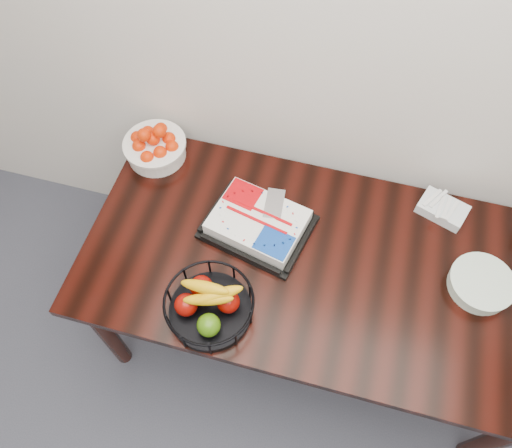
% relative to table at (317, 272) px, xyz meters
% --- Properties ---
extents(table, '(1.80, 0.90, 0.75)m').
position_rel_table_xyz_m(table, '(0.00, 0.00, 0.00)').
color(table, black).
rests_on(table, ground).
extents(cake_tray, '(0.45, 0.39, 0.08)m').
position_rel_table_xyz_m(cake_tray, '(-0.26, 0.08, 0.12)').
color(cake_tray, black).
rests_on(cake_tray, table).
extents(tangerine_bowl, '(0.27, 0.27, 0.17)m').
position_rel_table_xyz_m(tangerine_bowl, '(-0.78, 0.32, 0.16)').
color(tangerine_bowl, white).
rests_on(tangerine_bowl, table).
extents(fruit_basket, '(0.32, 0.32, 0.17)m').
position_rel_table_xyz_m(fruit_basket, '(-0.33, -0.30, 0.16)').
color(fruit_basket, black).
rests_on(fruit_basket, table).
extents(plate_stack, '(0.24, 0.24, 0.06)m').
position_rel_table_xyz_m(plate_stack, '(0.59, 0.05, 0.12)').
color(plate_stack, white).
rests_on(plate_stack, table).
extents(fork_bag, '(0.21, 0.17, 0.05)m').
position_rel_table_xyz_m(fork_bag, '(0.43, 0.35, 0.11)').
color(fork_bag, silver).
rests_on(fork_bag, table).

